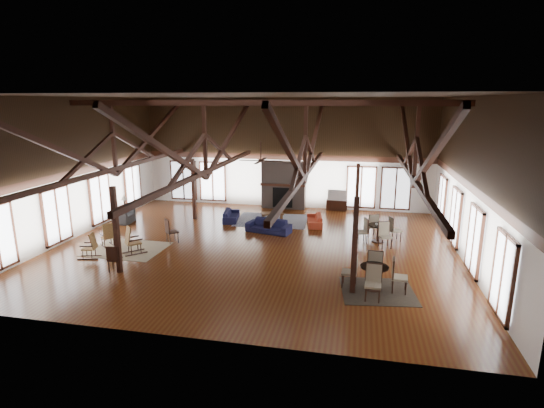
% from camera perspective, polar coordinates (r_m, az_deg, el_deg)
% --- Properties ---
extents(floor, '(16.00, 16.00, 0.00)m').
position_cam_1_polar(floor, '(17.48, -2.30, -5.77)').
color(floor, '#572F12').
rests_on(floor, ground).
extents(ceiling, '(16.00, 14.00, 0.02)m').
position_cam_1_polar(ceiling, '(16.48, -2.51, 14.30)').
color(ceiling, black).
rests_on(ceiling, wall_back).
extents(wall_back, '(16.00, 0.02, 6.00)m').
position_cam_1_polar(wall_back, '(23.50, 1.74, 6.80)').
color(wall_back, white).
rests_on(wall_back, floor).
extents(wall_front, '(16.00, 0.02, 6.00)m').
position_cam_1_polar(wall_front, '(10.24, -11.89, -2.62)').
color(wall_front, white).
rests_on(wall_front, floor).
extents(wall_left, '(0.02, 14.00, 6.00)m').
position_cam_1_polar(wall_left, '(20.19, -25.09, 4.37)').
color(wall_left, white).
rests_on(wall_left, floor).
extents(wall_right, '(0.02, 14.00, 6.00)m').
position_cam_1_polar(wall_right, '(16.72, 25.30, 2.66)').
color(wall_right, white).
rests_on(wall_right, floor).
extents(roof_truss, '(15.60, 14.07, 3.14)m').
position_cam_1_polar(roof_truss, '(16.58, -2.43, 7.48)').
color(roof_truss, black).
rests_on(roof_truss, wall_back).
extents(post_grid, '(8.16, 7.16, 3.05)m').
position_cam_1_polar(post_grid, '(17.03, -2.35, -0.93)').
color(post_grid, black).
rests_on(post_grid, floor).
extents(fireplace, '(2.50, 0.69, 2.60)m').
position_cam_1_polar(fireplace, '(23.45, 1.58, 2.55)').
color(fireplace, '#67584F').
rests_on(fireplace, floor).
extents(ceiling_fan, '(1.60, 1.60, 0.75)m').
position_cam_1_polar(ceiling_fan, '(15.53, -1.52, 5.96)').
color(ceiling_fan, black).
rests_on(ceiling_fan, roof_truss).
extents(sofa_navy_front, '(2.15, 1.24, 0.59)m').
position_cam_1_polar(sofa_navy_front, '(19.26, -0.46, -2.97)').
color(sofa_navy_front, '#131436').
rests_on(sofa_navy_front, floor).
extents(sofa_navy_left, '(1.81, 0.95, 0.50)m').
position_cam_1_polar(sofa_navy_left, '(21.32, -5.49, -1.51)').
color(sofa_navy_left, '#131435').
rests_on(sofa_navy_left, floor).
extents(sofa_orange, '(1.79, 0.93, 0.50)m').
position_cam_1_polar(sofa_orange, '(20.53, 5.75, -2.12)').
color(sofa_orange, '#B63C23').
rests_on(sofa_orange, floor).
extents(coffee_table, '(1.21, 0.86, 0.42)m').
position_cam_1_polar(coffee_table, '(21.03, 0.05, -1.34)').
color(coffee_table, brown).
rests_on(coffee_table, floor).
extents(vase, '(0.20, 0.20, 0.18)m').
position_cam_1_polar(vase, '(21.08, 0.15, -0.90)').
color(vase, '#B2B2B2').
rests_on(vase, coffee_table).
extents(armchair, '(1.08, 0.96, 0.67)m').
position_cam_1_polar(armchair, '(22.00, -19.45, -1.55)').
color(armchair, '#28292A').
rests_on(armchair, floor).
extents(side_table_lamp, '(0.47, 0.47, 1.20)m').
position_cam_1_polar(side_table_lamp, '(22.93, -19.17, -0.61)').
color(side_table_lamp, black).
rests_on(side_table_lamp, floor).
extents(rocking_chair_a, '(0.85, 0.81, 0.99)m').
position_cam_1_polar(rocking_chair_a, '(18.57, -21.18, -4.02)').
color(rocking_chair_a, '#A16C3D').
rests_on(rocking_chair_a, floor).
extents(rocking_chair_b, '(0.93, 0.93, 1.11)m').
position_cam_1_polar(rocking_chair_b, '(17.41, -18.39, -4.75)').
color(rocking_chair_b, '#A16C3D').
rests_on(rocking_chair_b, floor).
extents(rocking_chair_c, '(0.85, 0.58, 1.00)m').
position_cam_1_polar(rocking_chair_c, '(17.51, -23.17, -5.25)').
color(rocking_chair_c, '#A16C3D').
rests_on(rocking_chair_c, floor).
extents(side_chair_a, '(0.62, 0.62, 1.05)m').
position_cam_1_polar(side_chair_a, '(18.24, -13.60, -3.31)').
color(side_chair_a, black).
rests_on(side_chair_a, floor).
extents(side_chair_b, '(0.46, 0.46, 0.97)m').
position_cam_1_polar(side_chair_b, '(15.80, -20.53, -6.66)').
color(side_chair_b, black).
rests_on(side_chair_b, floor).
extents(cafe_table_near, '(2.08, 2.08, 1.07)m').
position_cam_1_polar(cafe_table_near, '(13.91, 13.58, -9.04)').
color(cafe_table_near, black).
rests_on(cafe_table_near, floor).
extents(cafe_table_far, '(2.02, 2.02, 1.04)m').
position_cam_1_polar(cafe_table_far, '(18.48, 14.11, -3.41)').
color(cafe_table_far, black).
rests_on(cafe_table_far, floor).
extents(cup_near, '(0.13, 0.13, 0.09)m').
position_cam_1_polar(cup_near, '(13.76, 13.51, -8.04)').
color(cup_near, '#B2B2B2').
rests_on(cup_near, cafe_table_near).
extents(cup_far, '(0.13, 0.13, 0.09)m').
position_cam_1_polar(cup_far, '(18.31, 13.87, -2.66)').
color(cup_far, '#B2B2B2').
rests_on(cup_far, cafe_table_far).
extents(tv_console, '(1.11, 0.42, 0.56)m').
position_cam_1_polar(tv_console, '(23.43, 8.69, -0.14)').
color(tv_console, black).
rests_on(tv_console, floor).
extents(television, '(1.03, 0.22, 0.59)m').
position_cam_1_polar(television, '(23.30, 8.80, 1.22)').
color(television, '#B2B2B2').
rests_on(television, tv_console).
extents(rug_tan, '(2.97, 2.35, 0.01)m').
position_cam_1_polar(rug_tan, '(18.16, -18.89, -5.75)').
color(rug_tan, tan).
rests_on(rug_tan, floor).
extents(rug_navy, '(3.62, 2.79, 0.01)m').
position_cam_1_polar(rug_navy, '(21.23, -0.05, -2.20)').
color(rug_navy, '#1B244C').
rests_on(rug_navy, floor).
extents(rug_dark, '(2.48, 2.30, 0.01)m').
position_cam_1_polar(rug_dark, '(14.00, 14.02, -11.28)').
color(rug_dark, black).
rests_on(rug_dark, floor).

